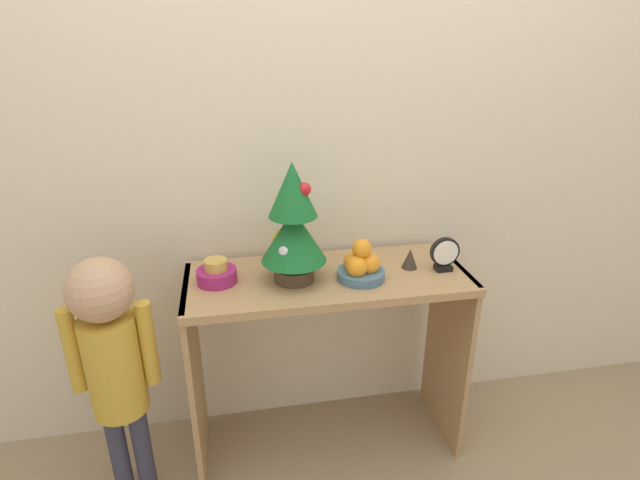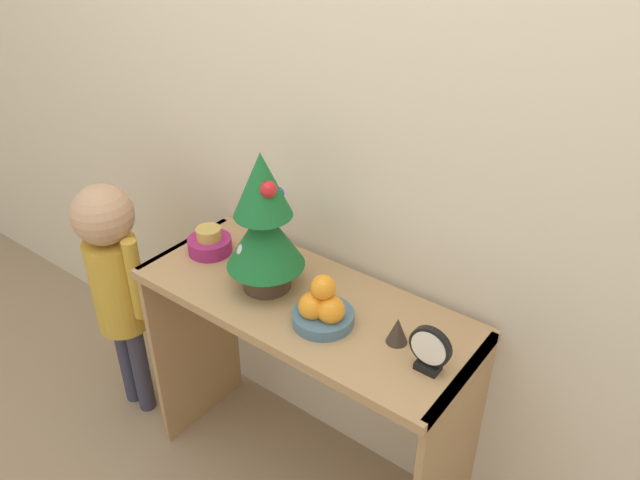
% 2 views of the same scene
% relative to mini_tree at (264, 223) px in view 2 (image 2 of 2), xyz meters
% --- Properties ---
extents(back_wall, '(7.00, 0.05, 2.50)m').
position_rel_mini_tree_xyz_m(back_wall, '(0.12, 0.27, 0.26)').
color(back_wall, beige).
rests_on(back_wall, ground_plane).
extents(console_table, '(1.03, 0.42, 0.78)m').
position_rel_mini_tree_xyz_m(console_table, '(0.12, 0.02, -0.41)').
color(console_table, tan).
rests_on(console_table, ground_plane).
extents(mini_tree, '(0.23, 0.23, 0.43)m').
position_rel_mini_tree_xyz_m(mini_tree, '(0.00, 0.00, 0.00)').
color(mini_tree, '#4C3828').
rests_on(mini_tree, console_table).
extents(fruit_bowl, '(0.17, 0.17, 0.15)m').
position_rel_mini_tree_xyz_m(fruit_bowl, '(0.23, -0.04, -0.16)').
color(fruit_bowl, '#476B84').
rests_on(fruit_bowl, console_table).
extents(singing_bowl, '(0.14, 0.14, 0.09)m').
position_rel_mini_tree_xyz_m(singing_bowl, '(-0.27, 0.03, -0.18)').
color(singing_bowl, '#9E2366').
rests_on(singing_bowl, console_table).
extents(desk_clock, '(0.11, 0.04, 0.13)m').
position_rel_mini_tree_xyz_m(desk_clock, '(0.55, -0.03, -0.15)').
color(desk_clock, black).
rests_on(desk_clock, console_table).
extents(figurine, '(0.06, 0.06, 0.08)m').
position_rel_mini_tree_xyz_m(figurine, '(0.44, 0.02, -0.18)').
color(figurine, '#382D23').
rests_on(figurine, console_table).
extents(child_figure, '(0.28, 0.21, 0.96)m').
position_rel_mini_tree_xyz_m(child_figure, '(-0.62, -0.11, -0.36)').
color(child_figure, '#38384C').
rests_on(child_figure, ground_plane).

